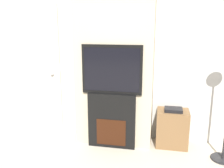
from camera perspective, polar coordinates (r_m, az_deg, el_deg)
The scene contains 6 objects.
wall_back at distance 3.90m, azimuth 1.27°, elevation 7.06°, with size 6.00×0.06×2.70m.
chimney_breast at distance 3.67m, azimuth 0.63°, elevation 6.67°, with size 1.14×0.40×2.70m.
fireplace at distance 3.71m, azimuth -0.00°, elevation -8.32°, with size 0.70×0.15×0.82m.
television at distance 3.50m, azimuth -0.01°, elevation 3.32°, with size 0.86×0.07×0.70m.
media_stand at distance 3.87m, azimuth 13.60°, elevation -9.69°, with size 0.46×0.34×0.61m.
entry_door at distance 4.34m, azimuth -16.83°, elevation 3.07°, with size 0.83×0.09×2.09m.
Camera 1 is at (0.69, -1.78, 1.79)m, focal length 40.00 mm.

